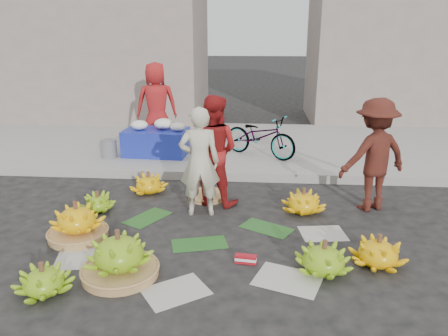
# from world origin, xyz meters

# --- Properties ---
(ground) EXTENTS (80.00, 80.00, 0.00)m
(ground) POSITION_xyz_m (0.00, 0.00, 0.00)
(ground) COLOR black
(ground) RESTS_ON ground
(curb) EXTENTS (40.00, 0.25, 0.15)m
(curb) POSITION_xyz_m (0.00, 2.20, 0.07)
(curb) COLOR gray
(curb) RESTS_ON ground
(sidewalk) EXTENTS (40.00, 4.00, 0.12)m
(sidewalk) POSITION_xyz_m (0.00, 4.30, 0.06)
(sidewalk) COLOR gray
(sidewalk) RESTS_ON ground
(building_left) EXTENTS (6.00, 3.00, 4.00)m
(building_left) POSITION_xyz_m (-4.00, 7.20, 2.00)
(building_left) COLOR gray
(building_left) RESTS_ON sidewalk
(building_right) EXTENTS (5.00, 3.00, 5.00)m
(building_right) POSITION_xyz_m (4.50, 7.70, 2.50)
(building_right) COLOR gray
(building_right) RESTS_ON sidewalk
(newspaper_scatter) EXTENTS (3.20, 1.80, 0.00)m
(newspaper_scatter) POSITION_xyz_m (0.00, -0.80, 0.00)
(newspaper_scatter) COLOR beige
(newspaper_scatter) RESTS_ON ground
(banana_leaves) EXTENTS (2.00, 1.00, 0.00)m
(banana_leaves) POSITION_xyz_m (-0.10, 0.20, 0.00)
(banana_leaves) COLOR #1B511B
(banana_leaves) RESTS_ON ground
(banana_bunch_0) EXTENTS (0.71, 0.71, 0.48)m
(banana_bunch_0) POSITION_xyz_m (-1.60, -0.15, 0.21)
(banana_bunch_0) COLOR #A27544
(banana_bunch_0) RESTS_ON ground
(banana_bunch_1) EXTENTS (0.56, 0.56, 0.34)m
(banana_bunch_1) POSITION_xyz_m (-1.45, -1.33, 0.15)
(banana_bunch_1) COLOR #65A117
(banana_bunch_1) RESTS_ON ground
(banana_bunch_2) EXTENTS (0.81, 0.81, 0.52)m
(banana_bunch_2) POSITION_xyz_m (-0.82, -0.96, 0.23)
(banana_bunch_2) COLOR #A27544
(banana_bunch_2) RESTS_ON ground
(banana_bunch_3) EXTENTS (0.76, 0.76, 0.38)m
(banana_bunch_3) POSITION_xyz_m (1.27, -0.74, 0.17)
(banana_bunch_3) COLOR #65A117
(banana_bunch_3) RESTS_ON ground
(banana_bunch_4) EXTENTS (0.68, 0.68, 0.36)m
(banana_bunch_4) POSITION_xyz_m (1.88, -0.53, 0.16)
(banana_bunch_4) COLOR yellow
(banana_bunch_4) RESTS_ON ground
(banana_bunch_5) EXTENTS (0.60, 0.60, 0.37)m
(banana_bunch_5) POSITION_xyz_m (1.21, 0.85, 0.16)
(banana_bunch_5) COLOR yellow
(banana_bunch_5) RESTS_ON ground
(banana_bunch_6) EXTENTS (0.58, 0.58, 0.30)m
(banana_bunch_6) POSITION_xyz_m (-1.65, 0.68, 0.13)
(banana_bunch_6) COLOR #65A117
(banana_bunch_6) RESTS_ON ground
(banana_bunch_7) EXTENTS (0.68, 0.68, 0.34)m
(banana_bunch_7) POSITION_xyz_m (-1.12, 1.45, 0.15)
(banana_bunch_7) COLOR yellow
(banana_bunch_7) RESTS_ON ground
(basket_spare) EXTENTS (0.73, 0.73, 0.07)m
(basket_spare) POSITION_xyz_m (-0.18, 1.29, 0.03)
(basket_spare) COLOR #A27544
(basket_spare) RESTS_ON ground
(incense_stack) EXTENTS (0.24, 0.10, 0.10)m
(incense_stack) POSITION_xyz_m (0.46, -0.61, 0.05)
(incense_stack) COLOR #A9121D
(incense_stack) RESTS_ON ground
(vendor_cream) EXTENTS (0.59, 0.43, 1.49)m
(vendor_cream) POSITION_xyz_m (-0.21, 0.71, 0.75)
(vendor_cream) COLOR beige
(vendor_cream) RESTS_ON ground
(vendor_red) EXTENTS (0.91, 0.80, 1.58)m
(vendor_red) POSITION_xyz_m (-0.07, 1.14, 0.79)
(vendor_red) COLOR red
(vendor_red) RESTS_ON ground
(man_striped) EXTENTS (1.17, 0.94, 1.57)m
(man_striped) POSITION_xyz_m (2.16, 1.08, 0.79)
(man_striped) COLOR maroon
(man_striped) RESTS_ON ground
(flower_table) EXTENTS (1.23, 0.82, 0.69)m
(flower_table) POSITION_xyz_m (-1.38, 3.22, 0.40)
(flower_table) COLOR #172297
(flower_table) RESTS_ON sidewalk
(grey_bucket) EXTENTS (0.30, 0.30, 0.34)m
(grey_bucket) POSITION_xyz_m (-2.24, 2.96, 0.29)
(grey_bucket) COLOR slate
(grey_bucket) RESTS_ON sidewalk
(flower_vendor) EXTENTS (0.95, 0.75, 1.71)m
(flower_vendor) POSITION_xyz_m (-1.53, 4.00, 0.97)
(flower_vendor) COLOR red
(flower_vendor) RESTS_ON sidewalk
(bicycle) EXTENTS (1.23, 1.56, 0.79)m
(bicycle) POSITION_xyz_m (0.61, 3.26, 0.52)
(bicycle) COLOR gray
(bicycle) RESTS_ON sidewalk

